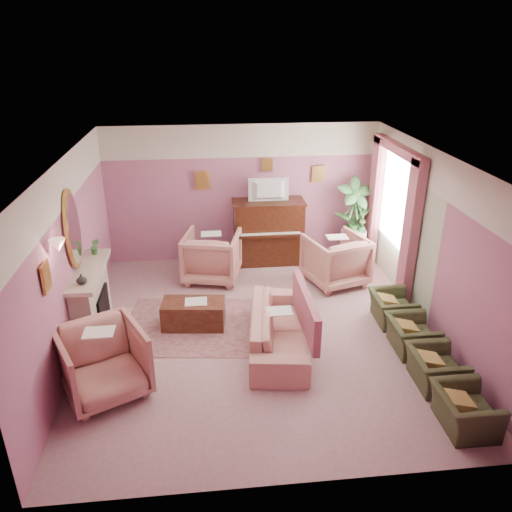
{
  "coord_description": "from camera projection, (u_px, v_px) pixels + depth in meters",
  "views": [
    {
      "loc": [
        -0.78,
        -6.8,
        4.38
      ],
      "look_at": [
        -0.0,
        0.4,
        1.16
      ],
      "focal_mm": 35.0,
      "sensor_mm": 36.0,
      "label": 1
    }
  ],
  "objects": [
    {
      "name": "piano",
      "position": [
        268.0,
        233.0,
        10.25
      ],
      "size": [
        1.4,
        0.6,
        1.3
      ],
      "primitive_type": "cube",
      "color": "#35170C",
      "rests_on": "floor"
    },
    {
      "name": "fireplace_surround",
      "position": [
        92.0,
        304.0,
        7.74
      ],
      "size": [
        0.3,
        1.4,
        1.1
      ],
      "primitive_type": "cube",
      "color": "#B7A490",
      "rests_on": "floor"
    },
    {
      "name": "piano_keyshelf",
      "position": [
        271.0,
        236.0,
        9.91
      ],
      "size": [
        1.3,
        0.12,
        0.06
      ],
      "primitive_type": "cube",
      "color": "#35170C",
      "rests_on": "piano"
    },
    {
      "name": "olive_chair_d",
      "position": [
        393.0,
        304.0,
        8.2
      ],
      "size": [
        0.53,
        0.76,
        0.66
      ],
      "primitive_type": "imported",
      "color": "#394024",
      "rests_on": "floor"
    },
    {
      "name": "floral_armchair_front",
      "position": [
        103.0,
        359.0,
        6.46
      ],
      "size": [
        1.01,
        1.01,
        1.06
      ],
      "primitive_type": "imported",
      "color": "tan",
      "rests_on": "floor"
    },
    {
      "name": "mantel_vase",
      "position": [
        81.0,
        279.0,
        7.01
      ],
      "size": [
        0.16,
        0.16,
        0.16
      ],
      "primitive_type": "imported",
      "color": "beige",
      "rests_on": "mantel_shelf"
    },
    {
      "name": "window_blind",
      "position": [
        397.0,
        196.0,
        9.02
      ],
      "size": [
        0.03,
        1.4,
        1.8
      ],
      "primitive_type": "cube",
      "color": "beige",
      "rests_on": "wall_right"
    },
    {
      "name": "fire_ember",
      "position": [
        104.0,
        322.0,
        7.89
      ],
      "size": [
        0.06,
        0.54,
        0.1
      ],
      "primitive_type": "cube",
      "color": "orange",
      "rests_on": "floor"
    },
    {
      "name": "wall_right",
      "position": [
        435.0,
        244.0,
        7.74
      ],
      "size": [
        0.02,
        6.0,
        2.8
      ],
      "primitive_type": "cube",
      "color": "#84547F",
      "rests_on": "floor"
    },
    {
      "name": "olive_chair_a",
      "position": [
        466.0,
        405.0,
        5.96
      ],
      "size": [
        0.53,
        0.76,
        0.66
      ],
      "primitive_type": "imported",
      "color": "#394024",
      "rests_on": "floor"
    },
    {
      "name": "curtain_left",
      "position": [
        410.0,
        236.0,
        8.34
      ],
      "size": [
        0.16,
        0.34,
        2.6
      ],
      "primitive_type": "cube",
      "color": "#A25062",
      "rests_on": "floor"
    },
    {
      "name": "floral_armchair_left",
      "position": [
        212.0,
        254.0,
        9.57
      ],
      "size": [
        1.01,
        1.01,
        1.06
      ],
      "primitive_type": "imported",
      "color": "tan",
      "rests_on": "floor"
    },
    {
      "name": "side_plant_big",
      "position": [
        355.0,
        223.0,
        10.16
      ],
      "size": [
        0.3,
        0.3,
        0.34
      ],
      "primitive_type": "imported",
      "color": "#397A38",
      "rests_on": "side_table"
    },
    {
      "name": "palm_plant",
      "position": [
        354.0,
        212.0,
        10.16
      ],
      "size": [
        0.76,
        0.76,
        1.44
      ],
      "primitive_type": "imported",
      "color": "#397A38",
      "rests_on": "palm_pot"
    },
    {
      "name": "sofa_throw",
      "position": [
        306.0,
        310.0,
        7.47
      ],
      "size": [
        0.11,
        1.62,
        0.59
      ],
      "primitive_type": "cube",
      "color": "#A25062",
      "rests_on": "sofa"
    },
    {
      "name": "area_rug",
      "position": [
        202.0,
        326.0,
        8.19
      ],
      "size": [
        2.69,
        2.07,
        0.01
      ],
      "primitive_type": "cube",
      "rotation": [
        0.0,
        0.0,
        -0.11
      ],
      "color": "#895759",
      "rests_on": "floor"
    },
    {
      "name": "stripe_panel",
      "position": [
        400.0,
        234.0,
        9.05
      ],
      "size": [
        0.01,
        3.0,
        2.15
      ],
      "primitive_type": "cube",
      "color": "#ACB89B",
      "rests_on": "wall_right"
    },
    {
      "name": "side_table",
      "position": [
        353.0,
        246.0,
        10.37
      ],
      "size": [
        0.52,
        0.52,
        0.7
      ],
      "primitive_type": "cylinder",
      "color": "white",
      "rests_on": "floor"
    },
    {
      "name": "hearth",
      "position": [
        109.0,
        333.0,
        7.98
      ],
      "size": [
        0.55,
        1.5,
        0.02
      ],
      "primitive_type": "cube",
      "color": "#B7A490",
      "rests_on": "floor"
    },
    {
      "name": "table_paper",
      "position": [
        196.0,
        301.0,
        8.01
      ],
      "size": [
        0.35,
        0.28,
        0.01
      ],
      "primitive_type": "cube",
      "color": "silver",
      "rests_on": "coffee_table"
    },
    {
      "name": "print_back_left",
      "position": [
        202.0,
        180.0,
        9.95
      ],
      "size": [
        0.3,
        0.03,
        0.38
      ],
      "primitive_type": "cube",
      "color": "#BB923F",
      "rests_on": "wall_back"
    },
    {
      "name": "floral_armchair_right",
      "position": [
        336.0,
        257.0,
        9.42
      ],
      "size": [
        1.01,
        1.01,
        1.06
      ],
      "primitive_type": "imported",
      "color": "tan",
      "rests_on": "floor"
    },
    {
      "name": "side_plant_small",
      "position": [
        362.0,
        226.0,
        10.1
      ],
      "size": [
        0.16,
        0.16,
        0.28
      ],
      "primitive_type": "imported",
      "color": "#397A38",
      "rests_on": "side_table"
    },
    {
      "name": "wall_front",
      "position": [
        294.0,
        377.0,
        4.74
      ],
      "size": [
        5.5,
        0.02,
        2.8
      ],
      "primitive_type": "cube",
      "color": "#84547F",
      "rests_on": "floor"
    },
    {
      "name": "pelmet",
      "position": [
        399.0,
        149.0,
        8.66
      ],
      "size": [
        0.16,
        2.2,
        0.16
      ],
      "primitive_type": "cube",
      "color": "#A25062",
      "rests_on": "wall_right"
    },
    {
      "name": "wall_left",
      "position": [
        70.0,
        260.0,
        7.2
      ],
      "size": [
        0.02,
        6.0,
        2.8
      ],
      "primitive_type": "cube",
      "color": "#84547F",
      "rests_on": "floor"
    },
    {
      "name": "television",
      "position": [
        269.0,
        189.0,
        9.82
      ],
      "size": [
        0.8,
        0.12,
        0.48
      ],
      "primitive_type": "imported",
      "color": "black",
      "rests_on": "piano"
    },
    {
      "name": "wall_back",
      "position": [
        242.0,
        194.0,
        10.19
      ],
      "size": [
        5.5,
        0.02,
        2.8
      ],
      "primitive_type": "cube",
      "color": "#84547F",
      "rests_on": "floor"
    },
    {
      "name": "mirror_glass",
      "position": [
        74.0,
        229.0,
        7.22
      ],
      "size": [
        0.01,
        0.6,
        1.06
      ],
      "primitive_type": "ellipsoid",
      "color": "white",
      "rests_on": "wall_left"
    },
    {
      "name": "print_back_right",
      "position": [
        318.0,
        174.0,
        10.15
      ],
      "size": [
        0.26,
        0.03,
        0.34
      ],
      "primitive_type": "cube",
      "color": "#BB923F",
      "rests_on": "wall_back"
    },
    {
      "name": "palm_pot",
      "position": [
        351.0,
        252.0,
        10.52
      ],
      "size": [
        0.34,
        0.34,
        0.34
      ],
      "primitive_type": "cylinder",
      "color": "brown",
      "rests_on": "floor"
    },
    {
      "name": "mantel_plant",
      "position": [
        95.0,
        246.0,
        7.94
      ],
      "size": [
        0.16,
        0.16,
        0.28
      ],
      "primitive_type": "imported",
      "color": "#397A38",
      "rests_on": "mantel_shelf"
    },
    {
      "name": "mantel_shelf",
      "position": [
        89.0,
        271.0,
        7.51
      ],
      "size": [
        0.4,
        1.55,
        0.07
      ],
      "primitive_type": "cube",
      "color": "#B7A490",
      "rests_on": "fireplace_surround"
    },
    {
      "name": "coffee_table",
      "position": [
        194.0,
        314.0,
        8.1
      ],
      "size": [
        1.05,
        0.61,
        0.45
      ],
      "primitive_type": "cube",
      "rotation": [
        0.0,
        0.0,
        -0.11
      ],
      "color": "#432115",
      "rests_on": "floor"
    },
    {
      "name": "mirror_frame",
      "position": [
        72.0,
        229.0,
        7.22
      ],
      "size": [
        0.04,
        0.72,
        1.2
      ],
      "primitive_type": "ellipsoid",
      "color": "#BB923F",
      "rests_on": "wall_left"
    },
    {
      "name": "olive_chair_c",
      "position": [
        412.0,
        331.0,
        7.45
      ],
      "size": [
        0.53,
        0.76,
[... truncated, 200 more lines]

